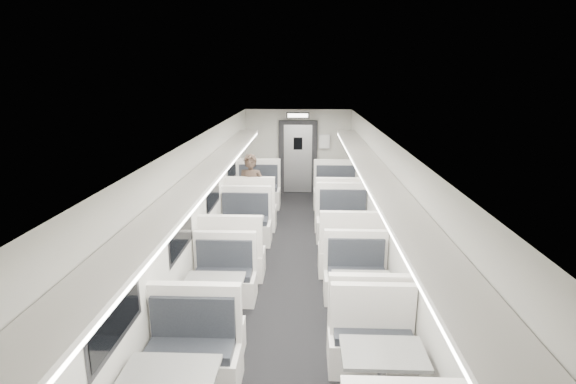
# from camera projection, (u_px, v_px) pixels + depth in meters

# --- Properties ---
(room) EXTENTS (3.24, 12.24, 2.64)m
(room) POSITION_uv_depth(u_px,v_px,m) (291.00, 214.00, 7.11)
(room) COLOR black
(room) RESTS_ON ground
(booth_left_a) EXTENTS (1.13, 2.30, 1.23)m
(booth_left_a) POSITION_uv_depth(u_px,v_px,m) (255.00, 200.00, 10.80)
(booth_left_a) COLOR silver
(booth_left_a) RESTS_ON room
(booth_left_b) EXTENTS (1.06, 2.15, 1.15)m
(booth_left_b) POSITION_uv_depth(u_px,v_px,m) (239.00, 239.00, 8.35)
(booth_left_b) COLOR silver
(booth_left_b) RESTS_ON room
(booth_left_c) EXTENTS (0.96, 1.94, 1.04)m
(booth_left_c) POSITION_uv_depth(u_px,v_px,m) (215.00, 302.00, 6.10)
(booth_left_c) COLOR silver
(booth_left_c) RESTS_ON room
(booth_right_a) EXTENTS (1.12, 2.28, 1.22)m
(booth_right_a) POSITION_uv_depth(u_px,v_px,m) (338.00, 201.00, 10.75)
(booth_right_a) COLOR silver
(booth_right_a) RESTS_ON room
(booth_right_b) EXTENTS (1.08, 2.20, 1.18)m
(booth_right_b) POSITION_uv_depth(u_px,v_px,m) (346.00, 235.00, 8.50)
(booth_right_b) COLOR silver
(booth_right_b) RESTS_ON room
(booth_right_c) EXTENTS (0.97, 1.96, 1.05)m
(booth_right_c) POSITION_uv_depth(u_px,v_px,m) (362.00, 301.00, 6.12)
(booth_right_c) COLOR silver
(booth_right_c) RESTS_ON room
(booth_right_d) EXTENTS (1.00, 2.03, 1.09)m
(booth_right_d) POSITION_uv_depth(u_px,v_px,m) (382.00, 381.00, 4.50)
(booth_right_d) COLOR silver
(booth_right_d) RESTS_ON room
(passenger) EXTENTS (0.69, 0.52, 1.70)m
(passenger) POSITION_uv_depth(u_px,v_px,m) (251.00, 193.00, 9.74)
(passenger) COLOR black
(passenger) RESTS_ON room
(window_a) EXTENTS (0.02, 1.18, 0.84)m
(window_a) POSITION_uv_depth(u_px,v_px,m) (232.00, 163.00, 10.41)
(window_a) COLOR black
(window_a) RESTS_ON room
(window_b) EXTENTS (0.02, 1.18, 0.84)m
(window_b) POSITION_uv_depth(u_px,v_px,m) (213.00, 186.00, 8.28)
(window_b) COLOR black
(window_b) RESTS_ON room
(window_c) EXTENTS (0.02, 1.18, 0.84)m
(window_c) POSITION_uv_depth(u_px,v_px,m) (181.00, 224.00, 6.16)
(window_c) COLOR black
(window_c) RESTS_ON room
(window_d) EXTENTS (0.02, 1.18, 0.84)m
(window_d) POSITION_uv_depth(u_px,v_px,m) (115.00, 303.00, 4.03)
(window_d) COLOR black
(window_d) RESTS_ON room
(luggage_rack_left) EXTENTS (0.46, 10.40, 0.09)m
(luggage_rack_left) POSITION_uv_depth(u_px,v_px,m) (207.00, 173.00, 6.68)
(luggage_rack_left) COLOR silver
(luggage_rack_left) RESTS_ON room
(luggage_rack_right) EXTENTS (0.46, 10.40, 0.09)m
(luggage_rack_right) POSITION_uv_depth(u_px,v_px,m) (375.00, 175.00, 6.59)
(luggage_rack_right) COLOR silver
(luggage_rack_right) RESTS_ON room
(vestibule_door) EXTENTS (1.10, 0.13, 2.10)m
(vestibule_door) POSITION_uv_depth(u_px,v_px,m) (298.00, 157.00, 12.88)
(vestibule_door) COLOR black
(vestibule_door) RESTS_ON room
(exit_sign) EXTENTS (0.62, 0.12, 0.16)m
(exit_sign) POSITION_uv_depth(u_px,v_px,m) (298.00, 115.00, 12.10)
(exit_sign) COLOR black
(exit_sign) RESTS_ON room
(wall_notice) EXTENTS (0.32, 0.02, 0.40)m
(wall_notice) POSITION_uv_depth(u_px,v_px,m) (324.00, 142.00, 12.72)
(wall_notice) COLOR white
(wall_notice) RESTS_ON room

